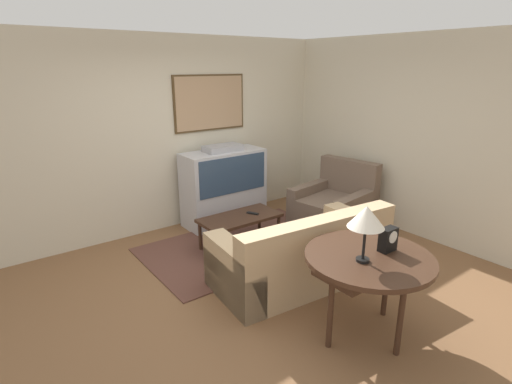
# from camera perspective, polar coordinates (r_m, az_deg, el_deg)

# --- Properties ---
(ground_plane) EXTENTS (12.00, 12.00, 0.00)m
(ground_plane) POSITION_cam_1_polar(r_m,az_deg,el_deg) (4.49, 0.13, -13.05)
(ground_plane) COLOR brown
(wall_back) EXTENTS (12.00, 0.10, 2.70)m
(wall_back) POSITION_cam_1_polar(r_m,az_deg,el_deg) (5.78, -12.72, 7.96)
(wall_back) COLOR beige
(wall_back) RESTS_ON ground_plane
(wall_right) EXTENTS (0.06, 12.00, 2.70)m
(wall_right) POSITION_cam_1_polar(r_m,az_deg,el_deg) (5.91, 21.13, 7.34)
(wall_right) COLOR beige
(wall_right) RESTS_ON ground_plane
(area_rug) EXTENTS (2.55, 1.54, 0.01)m
(area_rug) POSITION_cam_1_polar(r_m,az_deg,el_deg) (5.37, -1.88, -7.49)
(area_rug) COLOR brown
(area_rug) RESTS_ON ground_plane
(tv) EXTENTS (1.22, 0.53, 1.19)m
(tv) POSITION_cam_1_polar(r_m,az_deg,el_deg) (5.96, -4.61, 0.79)
(tv) COLOR #B7B7BC
(tv) RESTS_ON ground_plane
(couch) EXTENTS (1.98, 1.07, 0.83)m
(couch) POSITION_cam_1_polar(r_m,az_deg,el_deg) (4.44, 6.62, -8.98)
(couch) COLOR tan
(couch) RESTS_ON ground_plane
(armchair) EXTENTS (1.12, 1.08, 0.95)m
(armchair) POSITION_cam_1_polar(r_m,az_deg,el_deg) (6.01, 11.15, -2.01)
(armchair) COLOR brown
(armchair) RESTS_ON ground_plane
(coffee_table) EXTENTS (1.06, 0.52, 0.42)m
(coffee_table) POSITION_cam_1_polar(r_m,az_deg,el_deg) (5.20, -2.29, -3.95)
(coffee_table) COLOR #3D2619
(coffee_table) RESTS_ON ground_plane
(console_table) EXTENTS (1.09, 1.09, 0.77)m
(console_table) POSITION_cam_1_polar(r_m,az_deg,el_deg) (3.56, 15.85, -9.69)
(console_table) COLOR #3D2619
(console_table) RESTS_ON ground_plane
(table_lamp) EXTENTS (0.30, 0.30, 0.48)m
(table_lamp) POSITION_cam_1_polar(r_m,az_deg,el_deg) (3.27, 15.49, -3.57)
(table_lamp) COLOR black
(table_lamp) RESTS_ON console_table
(mantel_clock) EXTENTS (0.16, 0.10, 0.21)m
(mantel_clock) POSITION_cam_1_polar(r_m,az_deg,el_deg) (3.61, 18.34, -6.44)
(mantel_clock) COLOR black
(mantel_clock) RESTS_ON console_table
(remote) EXTENTS (0.11, 0.16, 0.02)m
(remote) POSITION_cam_1_polar(r_m,az_deg,el_deg) (5.25, -0.49, -3.05)
(remote) COLOR black
(remote) RESTS_ON coffee_table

